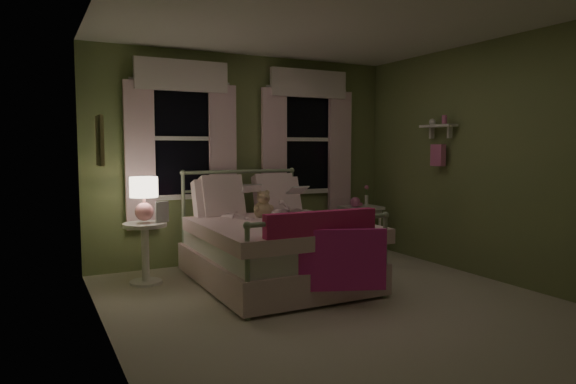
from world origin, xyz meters
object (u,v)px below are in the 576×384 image
child_left (234,195)px  nightstand_left (145,245)px  bed (273,247)px  nightstand_right (361,214)px  teddy_bear (263,206)px  table_lamp (144,194)px  child_right (279,193)px

child_left → nightstand_left: (-0.95, 0.14, -0.50)m
bed → nightstand_right: (1.69, 0.79, 0.17)m
child_left → teddy_bear: (0.28, -0.16, -0.13)m
teddy_bear → table_lamp: (-1.23, 0.30, 0.16)m
teddy_bear → nightstand_right: teddy_bear is taller
bed → child_left: (-0.28, 0.42, 0.54)m
nightstand_left → table_lamp: 0.54m
nightstand_left → nightstand_right: bearing=4.6°
bed → nightstand_left: size_ratio=3.13×
bed → nightstand_right: bed is taller
child_left → child_right: child_left is taller
bed → child_right: child_right is taller
child_left → child_right: bearing=165.3°
child_left → bed: bearing=108.9°
teddy_bear → table_lamp: size_ratio=0.70×
bed → child_left: size_ratio=2.90×
bed → table_lamp: 1.47m
bed → nightstand_left: 1.35m
teddy_bear → nightstand_left: bearing=166.4°
table_lamp → nightstand_right: 2.96m
child_right → child_left: bearing=-12.2°
child_left → table_lamp: (-0.95, 0.14, 0.03)m
table_lamp → nightstand_left: bearing=-45.0°
bed → nightstand_right: bearing=25.1°
child_left → nightstand_right: (1.97, 0.37, -0.37)m
bed → child_left: 0.74m
bed → nightstand_left: bearing=155.5°
nightstand_left → teddy_bear: bearing=-13.6°
nightstand_left → child_left: bearing=-8.4°
child_right → nightstand_left: bearing=-17.5°
child_right → table_lamp: bearing=-17.5°
bed → teddy_bear: 0.49m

